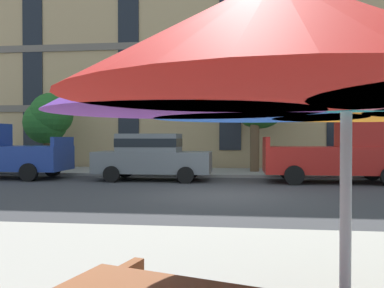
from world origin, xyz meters
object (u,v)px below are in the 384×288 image
street_tree_left (48,119)px  patio_umbrella (347,69)px  street_tree_middle (253,92)px  sedan_gray (152,155)px  pickup_red (342,154)px

street_tree_left → patio_umbrella: 18.73m
street_tree_middle → patio_umbrella: 16.07m
sedan_gray → patio_umbrella: (3.87, -12.70, 1.04)m
pickup_red → street_tree_left: bearing=165.5°
pickup_red → street_tree_left: (-12.85, 3.31, 1.52)m
sedan_gray → pickup_red: bearing=0.0°
street_tree_left → patio_umbrella: bearing=-58.8°
sedan_gray → patio_umbrella: patio_umbrella is taller
sedan_gray → pickup_red: pickup_red is taller
street_tree_left → patio_umbrella: size_ratio=1.18×
pickup_red → street_tree_middle: (-3.08, 3.28, 2.68)m
sedan_gray → patio_umbrella: size_ratio=1.37×
street_tree_left → sedan_gray: bearing=-29.6°
street_tree_middle → street_tree_left: bearing=179.8°
sedan_gray → street_tree_middle: street_tree_middle is taller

